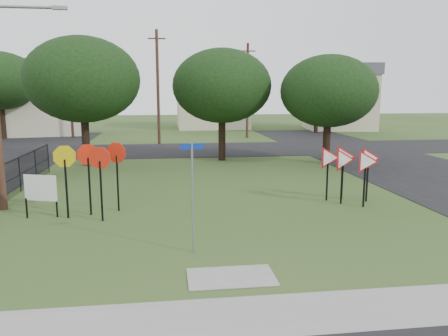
# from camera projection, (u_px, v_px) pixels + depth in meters

# --- Properties ---
(ground) EXTENTS (140.00, 140.00, 0.00)m
(ground) POSITION_uv_depth(u_px,v_px,m) (219.00, 242.00, 12.33)
(ground) COLOR #2D491B
(sidewalk) EXTENTS (30.00, 1.60, 0.02)m
(sidewalk) POSITION_uv_depth(u_px,v_px,m) (245.00, 317.00, 8.23)
(sidewalk) COLOR gray
(sidewalk) RESTS_ON ground
(street_right) EXTENTS (8.00, 50.00, 0.02)m
(street_right) POSITION_uv_depth(u_px,v_px,m) (416.00, 170.00, 23.64)
(street_right) COLOR black
(street_right) RESTS_ON ground
(street_far) EXTENTS (60.00, 8.00, 0.02)m
(street_far) POSITION_uv_depth(u_px,v_px,m) (186.00, 150.00, 31.86)
(street_far) COLOR black
(street_far) RESTS_ON ground
(curb_pad) EXTENTS (2.00, 1.20, 0.02)m
(curb_pad) POSITION_uv_depth(u_px,v_px,m) (231.00, 277.00, 9.98)
(curb_pad) COLOR gray
(curb_pad) RESTS_ON ground
(street_name_sign) EXTENTS (0.60, 0.06, 2.90)m
(street_name_sign) POSITION_uv_depth(u_px,v_px,m) (192.00, 191.00, 11.28)
(street_name_sign) COLOR gray
(street_name_sign) RESTS_ON ground
(stop_sign_cluster) EXTENTS (2.33, 1.49, 2.48)m
(stop_sign_cluster) POSITION_uv_depth(u_px,v_px,m) (93.00, 163.00, 14.64)
(stop_sign_cluster) COLOR black
(stop_sign_cluster) RESTS_ON ground
(yield_sign_cluster) EXTENTS (2.41, 1.62, 2.17)m
(yield_sign_cluster) POSITION_uv_depth(u_px,v_px,m) (349.00, 161.00, 16.54)
(yield_sign_cluster) COLOR black
(yield_sign_cluster) RESTS_ON ground
(info_board) EXTENTS (1.13, 0.40, 1.46)m
(info_board) POSITION_uv_depth(u_px,v_px,m) (40.00, 189.00, 14.59)
(info_board) COLOR black
(info_board) RESTS_ON ground
(far_pole_a) EXTENTS (1.40, 0.24, 9.00)m
(far_pole_a) POSITION_uv_depth(u_px,v_px,m) (158.00, 87.00, 34.72)
(far_pole_a) COLOR #4B2E22
(far_pole_a) RESTS_ON ground
(far_pole_b) EXTENTS (1.40, 0.24, 8.50)m
(far_pole_b) POSITION_uv_depth(u_px,v_px,m) (247.00, 90.00, 39.70)
(far_pole_b) COLOR #4B2E22
(far_pole_b) RESTS_ON ground
(far_pole_c) EXTENTS (1.40, 0.24, 9.00)m
(far_pole_c) POSITION_uv_depth(u_px,v_px,m) (70.00, 87.00, 39.54)
(far_pole_c) COLOR #4B2E22
(far_pole_c) RESTS_ON ground
(fence_run) EXTENTS (0.05, 11.55, 1.50)m
(fence_run) POSITION_uv_depth(u_px,v_px,m) (10.00, 179.00, 17.32)
(fence_run) COLOR black
(fence_run) RESTS_ON ground
(house_left) EXTENTS (10.58, 8.88, 7.20)m
(house_left) POSITION_uv_depth(u_px,v_px,m) (37.00, 97.00, 43.10)
(house_left) COLOR beige
(house_left) RESTS_ON ground
(house_mid) EXTENTS (8.40, 8.40, 6.20)m
(house_mid) POSITION_uv_depth(u_px,v_px,m) (212.00, 101.00, 51.36)
(house_mid) COLOR beige
(house_mid) RESTS_ON ground
(house_right) EXTENTS (8.30, 8.30, 7.20)m
(house_right) POSITION_uv_depth(u_px,v_px,m) (339.00, 97.00, 49.18)
(house_right) COLOR beige
(house_right) RESTS_ON ground
(tree_near_left) EXTENTS (6.40, 6.40, 7.27)m
(tree_near_left) POSITION_uv_depth(u_px,v_px,m) (82.00, 80.00, 24.39)
(tree_near_left) COLOR black
(tree_near_left) RESTS_ON ground
(tree_near_mid) EXTENTS (6.00, 6.00, 6.80)m
(tree_near_mid) POSITION_uv_depth(u_px,v_px,m) (222.00, 86.00, 26.45)
(tree_near_mid) COLOR black
(tree_near_mid) RESTS_ON ground
(tree_near_right) EXTENTS (5.60, 5.60, 6.33)m
(tree_near_right) POSITION_uv_depth(u_px,v_px,m) (329.00, 91.00, 25.33)
(tree_near_right) COLOR black
(tree_near_right) RESTS_ON ground
(tree_far_right) EXTENTS (6.00, 6.00, 6.80)m
(tree_far_right) POSITION_uv_depth(u_px,v_px,m) (317.00, 88.00, 44.60)
(tree_far_right) COLOR black
(tree_far_right) RESTS_ON ground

